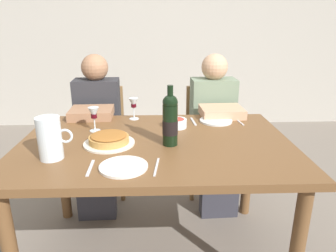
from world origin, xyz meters
TOP-DOWN VIEW (x-y plane):
  - back_wall at (0.00, 2.64)m, footprint 8.00×0.10m
  - dining_table at (0.00, 0.00)m, footprint 1.50×1.00m
  - wine_bottle at (0.08, -0.05)m, footprint 0.08×0.08m
  - water_pitcher at (-0.50, -0.21)m, footprint 0.17×0.11m
  - baked_tart at (-0.25, -0.03)m, footprint 0.28×0.28m
  - salad_bowl at (0.13, 0.23)m, footprint 0.13×0.13m
  - wine_glass_left_diner at (-0.37, 0.18)m, footprint 0.07×0.07m
  - wine_glass_right_diner at (-0.15, 0.41)m, footprint 0.06×0.06m
  - dinner_plate_left_setting at (0.40, 0.34)m, footprint 0.21×0.21m
  - dinner_plate_right_setting at (-0.14, -0.32)m, footprint 0.22×0.22m
  - fork_left_setting at (0.25, 0.34)m, footprint 0.03×0.16m
  - knife_left_setting at (0.55, 0.34)m, footprint 0.03×0.18m
  - knife_right_setting at (0.01, -0.32)m, footprint 0.03×0.18m
  - spoon_right_setting at (-0.29, -0.32)m, footprint 0.02×0.16m
  - chair_left at (-0.45, 0.87)m, footprint 0.41×0.41m
  - diner_left at (-0.45, 0.64)m, footprint 0.35×0.51m
  - chair_right at (0.45, 0.87)m, footprint 0.42×0.42m
  - diner_right at (0.45, 0.63)m, footprint 0.35×0.51m

SIDE VIEW (x-z plane):
  - chair_left at x=-0.45m, z-range 0.06..0.93m
  - chair_right at x=0.45m, z-range 0.06..0.93m
  - diner_left at x=-0.45m, z-range 0.04..1.20m
  - diner_right at x=0.45m, z-range 0.04..1.20m
  - dining_table at x=0.00m, z-range 0.29..1.05m
  - fork_left_setting at x=0.25m, z-range 0.76..0.76m
  - knife_left_setting at x=0.55m, z-range 0.76..0.76m
  - knife_right_setting at x=0.01m, z-range 0.76..0.76m
  - spoon_right_setting at x=-0.29m, z-range 0.76..0.76m
  - dinner_plate_left_setting at x=0.40m, z-range 0.76..0.77m
  - dinner_plate_right_setting at x=-0.14m, z-range 0.76..0.77m
  - baked_tart at x=-0.25m, z-range 0.76..0.82m
  - salad_bowl at x=0.13m, z-range 0.76..0.82m
  - water_pitcher at x=-0.50m, z-range 0.75..0.96m
  - wine_glass_right_diner at x=-0.15m, z-range 0.79..0.94m
  - wine_glass_left_diner at x=-0.37m, z-range 0.79..0.94m
  - wine_bottle at x=0.08m, z-range 0.74..1.06m
  - back_wall at x=0.00m, z-range 0.00..2.80m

